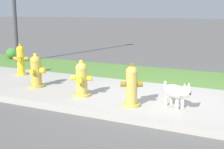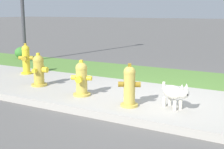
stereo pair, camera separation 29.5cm
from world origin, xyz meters
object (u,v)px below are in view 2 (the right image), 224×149
at_px(fire_hydrant_near_corner, 129,86).
at_px(shrub_bush_near_lamp, 22,53).
at_px(fire_hydrant_by_grass_verge, 39,70).
at_px(fire_hydrant_at_driveway, 26,59).
at_px(small_white_dog, 175,93).
at_px(fire_hydrant_across_street, 81,79).

relative_size(fire_hydrant_near_corner, shrub_bush_near_lamp, 1.62).
bearing_deg(fire_hydrant_by_grass_verge, fire_hydrant_near_corner, 71.68).
bearing_deg(fire_hydrant_near_corner, fire_hydrant_at_driveway, 136.08).
xyz_separation_m(fire_hydrant_at_driveway, small_white_dog, (4.15, -0.94, -0.11)).
distance_m(fire_hydrant_by_grass_verge, small_white_dog, 3.01).
xyz_separation_m(fire_hydrant_by_grass_verge, fire_hydrant_near_corner, (2.30, -0.37, 0.01)).
height_order(fire_hydrant_near_corner, fire_hydrant_across_street, fire_hydrant_near_corner).
height_order(fire_hydrant_near_corner, shrub_bush_near_lamp, fire_hydrant_near_corner).
xyz_separation_m(fire_hydrant_by_grass_verge, shrub_bush_near_lamp, (-3.24, 2.71, -0.15)).
bearing_deg(shrub_bush_near_lamp, fire_hydrant_at_driveway, -42.47).
xyz_separation_m(fire_hydrant_across_street, shrub_bush_near_lamp, (-4.47, 2.92, -0.13)).
xyz_separation_m(fire_hydrant_at_driveway, shrub_bush_near_lamp, (-2.09, 1.91, -0.18)).
relative_size(fire_hydrant_across_street, shrub_bush_near_lamp, 1.52).
height_order(fire_hydrant_by_grass_verge, fire_hydrant_near_corner, fire_hydrant_near_corner).
distance_m(fire_hydrant_by_grass_verge, fire_hydrant_at_driveway, 1.40).
bearing_deg(fire_hydrant_across_street, fire_hydrant_near_corner, 154.51).
distance_m(fire_hydrant_by_grass_verge, fire_hydrant_across_street, 1.25).
distance_m(fire_hydrant_at_driveway, small_white_dog, 4.26).
bearing_deg(fire_hydrant_across_street, fire_hydrant_at_driveway, -40.00).
bearing_deg(shrub_bush_near_lamp, fire_hydrant_by_grass_verge, -39.95).
bearing_deg(fire_hydrant_near_corner, small_white_dog, -6.82).
relative_size(fire_hydrant_by_grass_verge, small_white_dog, 1.34).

